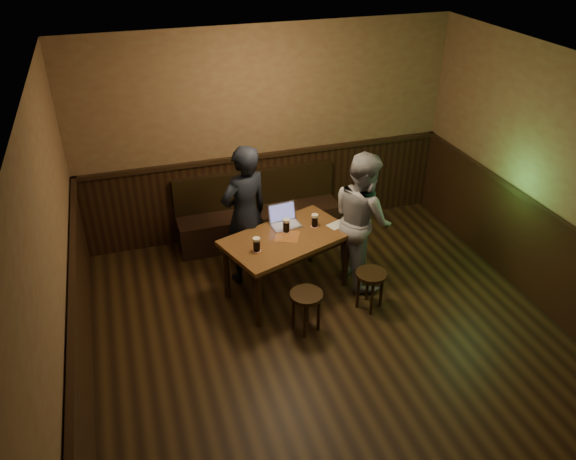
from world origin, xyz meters
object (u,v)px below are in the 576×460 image
(pint_mid, at_px, (286,225))
(laptop, at_px, (284,219))
(pint_left, at_px, (257,244))
(pub_table, at_px, (287,244))
(bench, at_px, (259,218))
(person_suit, at_px, (245,215))
(person_grey, at_px, (362,219))
(pint_right, at_px, (315,220))
(stool_left, at_px, (306,301))
(stool_right, at_px, (371,280))

(pint_mid, xyz_separation_m, laptop, (0.03, 0.17, -0.02))
(pint_left, bearing_deg, pub_table, 24.59)
(pub_table, relative_size, pint_left, 9.84)
(bench, xyz_separation_m, person_suit, (-0.38, -0.84, 0.56))
(laptop, height_order, person_grey, person_grey)
(laptop, xyz_separation_m, person_grey, (0.87, -0.29, 0.01))
(pint_right, bearing_deg, person_suit, 156.53)
(pint_mid, xyz_separation_m, pint_right, (0.35, 0.01, -0.00))
(stool_left, height_order, stool_right, stool_left)
(pint_right, xyz_separation_m, laptop, (-0.32, 0.16, -0.02))
(stool_left, bearing_deg, pint_left, 125.62)
(laptop, distance_m, person_suit, 0.46)
(pint_mid, bearing_deg, pint_left, -146.06)
(pub_table, height_order, person_suit, person_suit)
(pub_table, height_order, pint_right, pint_right)
(pub_table, xyz_separation_m, pint_left, (-0.41, -0.19, 0.18))
(pint_mid, bearing_deg, laptop, 80.42)
(pint_left, bearing_deg, person_grey, 7.60)
(stool_right, bearing_deg, pint_mid, 138.65)
(pint_left, bearing_deg, person_suit, 87.29)
(bench, xyz_separation_m, laptop, (0.05, -1.00, 0.51))
(pub_table, xyz_separation_m, pint_right, (0.38, 0.11, 0.18))
(pub_table, height_order, laptop, laptop)
(laptop, relative_size, person_grey, 0.22)
(stool_left, bearing_deg, pint_right, 64.91)
(laptop, bearing_deg, pint_left, -141.05)
(bench, bearing_deg, person_grey, -54.51)
(pint_mid, relative_size, person_suit, 0.09)
(stool_right, distance_m, pint_left, 1.35)
(pint_right, bearing_deg, person_grey, -12.94)
(stool_left, xyz_separation_m, pint_right, (0.39, 0.84, 0.46))
(stool_right, bearing_deg, pint_right, 121.37)
(stool_right, bearing_deg, bench, 113.29)
(pint_mid, bearing_deg, pub_table, -102.13)
(stool_left, xyz_separation_m, person_grey, (0.94, 0.72, 0.45))
(pint_mid, height_order, pint_right, pint_mid)
(bench, relative_size, pub_table, 1.36)
(pint_right, bearing_deg, stool_left, -115.09)
(pub_table, relative_size, stool_right, 3.39)
(pint_mid, xyz_separation_m, person_suit, (-0.40, 0.34, 0.02))
(pint_left, relative_size, person_grey, 0.10)
(bench, distance_m, person_grey, 1.66)
(stool_right, distance_m, pint_right, 0.94)
(person_grey, bearing_deg, pint_left, 93.10)
(person_suit, bearing_deg, person_grey, 139.44)
(person_suit, bearing_deg, stool_right, 117.64)
(bench, bearing_deg, laptop, -87.05)
(pub_table, bearing_deg, pint_right, -2.17)
(stool_left, xyz_separation_m, person_suit, (-0.36, 1.17, 0.48))
(pint_mid, height_order, person_suit, person_suit)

